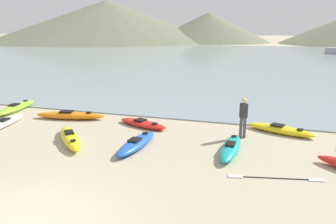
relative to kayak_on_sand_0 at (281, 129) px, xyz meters
name	(u,v)px	position (x,y,z in m)	size (l,w,h in m)	color
bay_water	(234,58)	(-5.75, 35.67, -0.13)	(160.00, 70.00, 0.06)	gray
far_hill_left	(107,21)	(-53.23, 87.14, 6.41)	(75.39, 75.39, 13.15)	#6B7056
far_hill_midleft	(208,27)	(-20.11, 91.45, 4.38)	(38.92, 38.92, 9.08)	#6B7056
kayak_on_sand_0	(281,129)	(0.00, 0.00, 0.00)	(2.98, 1.73, 0.36)	yellow
kayak_on_sand_1	(143,123)	(-5.98, -0.82, -0.02)	(2.73, 1.64, 0.31)	red
kayak_on_sand_2	(231,147)	(-1.77, -2.86, 0.02)	(0.69, 2.87, 0.40)	teal
kayak_on_sand_3	(1,124)	(-12.07, -2.78, -0.02)	(1.29, 3.36, 0.31)	white
kayak_on_sand_4	(70,115)	(-9.84, -0.70, 0.02)	(3.54, 1.39, 0.40)	orange
kayak_on_sand_6	(136,143)	(-5.19, -3.45, 0.01)	(0.87, 2.83, 0.39)	blue
kayak_on_sand_7	(16,107)	(-13.56, -0.15, 0.02)	(1.19, 3.33, 0.41)	#8CCC2D
kayak_on_sand_8	(70,138)	(-7.91, -3.66, 0.02)	(2.53, 2.73, 0.39)	yellow
person_near_waterline	(243,115)	(-1.51, -1.09, 0.80)	(0.34, 0.29, 1.67)	#4C4C4C
loose_paddle	(275,178)	(-0.24, -4.64, -0.14)	(2.76, 0.72, 0.03)	black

